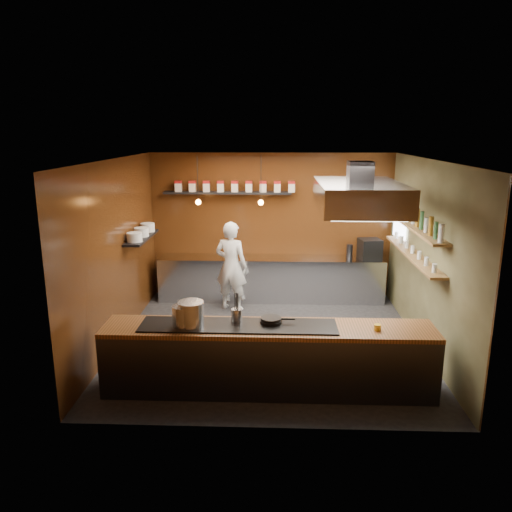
{
  "coord_description": "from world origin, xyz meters",
  "views": [
    {
      "loc": [
        0.07,
        -7.75,
        3.43
      ],
      "look_at": [
        -0.24,
        0.4,
        1.37
      ],
      "focal_mm": 35.0,
      "sensor_mm": 36.0,
      "label": 1
    }
  ],
  "objects_px": {
    "extractor_hood": "(359,196)",
    "stockpot_small": "(184,316)",
    "stockpot_large": "(191,314)",
    "chef": "(231,266)",
    "espresso_machine": "(370,249)"
  },
  "relations": [
    {
      "from": "stockpot_small",
      "to": "espresso_machine",
      "type": "bearing_deg",
      "value": 50.83
    },
    {
      "from": "chef",
      "to": "espresso_machine",
      "type": "bearing_deg",
      "value": -151.12
    },
    {
      "from": "extractor_hood",
      "to": "chef",
      "type": "bearing_deg",
      "value": 136.7
    },
    {
      "from": "extractor_hood",
      "to": "espresso_machine",
      "type": "height_order",
      "value": "extractor_hood"
    },
    {
      "from": "stockpot_small",
      "to": "extractor_hood",
      "type": "bearing_deg",
      "value": 27.92
    },
    {
      "from": "extractor_hood",
      "to": "stockpot_small",
      "type": "bearing_deg",
      "value": -152.08
    },
    {
      "from": "stockpot_large",
      "to": "chef",
      "type": "relative_size",
      "value": 0.2
    },
    {
      "from": "extractor_hood",
      "to": "stockpot_small",
      "type": "xyz_separation_m",
      "value": [
        -2.41,
        -1.27,
        -1.42
      ]
    },
    {
      "from": "stockpot_large",
      "to": "stockpot_small",
      "type": "distance_m",
      "value": 0.1
    },
    {
      "from": "stockpot_large",
      "to": "espresso_machine",
      "type": "bearing_deg",
      "value": 51.59
    },
    {
      "from": "extractor_hood",
      "to": "stockpot_small",
      "type": "height_order",
      "value": "extractor_hood"
    },
    {
      "from": "stockpot_large",
      "to": "stockpot_small",
      "type": "xyz_separation_m",
      "value": [
        -0.09,
        -0.01,
        -0.02
      ]
    },
    {
      "from": "stockpot_small",
      "to": "chef",
      "type": "relative_size",
      "value": 0.17
    },
    {
      "from": "extractor_hood",
      "to": "stockpot_small",
      "type": "relative_size",
      "value": 6.62
    },
    {
      "from": "extractor_hood",
      "to": "stockpot_small",
      "type": "distance_m",
      "value": 3.07
    }
  ]
}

